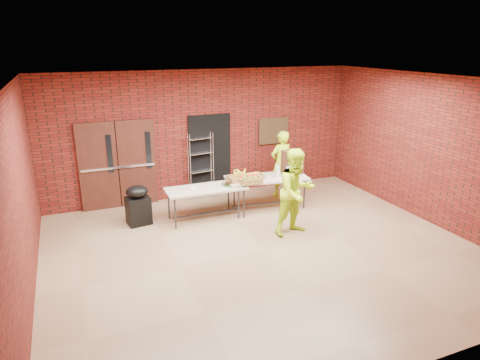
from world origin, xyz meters
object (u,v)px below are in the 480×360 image
at_px(table_right, 267,180).
at_px(volunteer_woman, 281,164).
at_px(table_left, 206,190).
at_px(covered_grill, 138,205).
at_px(wire_rack, 201,166).
at_px(volunteer_man, 296,192).
at_px(coffee_dispenser, 292,162).

relative_size(table_right, volunteer_woman, 1.18).
height_order(table_left, covered_grill, covered_grill).
bearing_deg(covered_grill, wire_rack, 23.34).
bearing_deg(volunteer_man, table_right, 79.14).
distance_m(table_right, coffee_dispenser, 0.78).
bearing_deg(wire_rack, volunteer_woman, -27.44).
bearing_deg(table_left, volunteer_woman, 19.05).
bearing_deg(volunteer_woman, volunteer_man, 62.19).
distance_m(volunteer_woman, volunteer_man, 2.33).
relative_size(coffee_dispenser, volunteer_woman, 0.33).
height_order(table_left, volunteer_woman, volunteer_woman).
distance_m(table_left, covered_grill, 1.51).
bearing_deg(table_left, volunteer_man, -43.46).
distance_m(table_right, covered_grill, 3.01).
xyz_separation_m(table_left, coffee_dispenser, (2.22, 0.09, 0.39)).
relative_size(volunteer_woman, volunteer_man, 0.94).
xyz_separation_m(table_left, table_right, (1.52, 0.03, 0.05)).
distance_m(wire_rack, table_right, 1.81).
relative_size(table_left, coffee_dispenser, 3.23).
xyz_separation_m(wire_rack, covered_grill, (-1.79, -1.11, -0.40)).
bearing_deg(coffee_dispenser, table_right, -175.05).
xyz_separation_m(wire_rack, volunteer_man, (1.15, -2.82, 0.06)).
distance_m(wire_rack, coffee_dispenser, 2.31).
relative_size(table_left, volunteer_woman, 1.05).
xyz_separation_m(table_right, volunteer_man, (-0.04, -1.46, 0.18)).
distance_m(covered_grill, volunteer_woman, 3.79).
xyz_separation_m(covered_grill, volunteer_man, (2.94, -1.71, 0.46)).
xyz_separation_m(table_right, covered_grill, (-2.99, 0.24, -0.28)).
bearing_deg(coffee_dispenser, volunteer_man, -116.11).
bearing_deg(wire_rack, volunteer_man, -77.22).
relative_size(coffee_dispenser, covered_grill, 0.63).
xyz_separation_m(coffee_dispenser, volunteer_woman, (0.05, 0.66, -0.21)).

